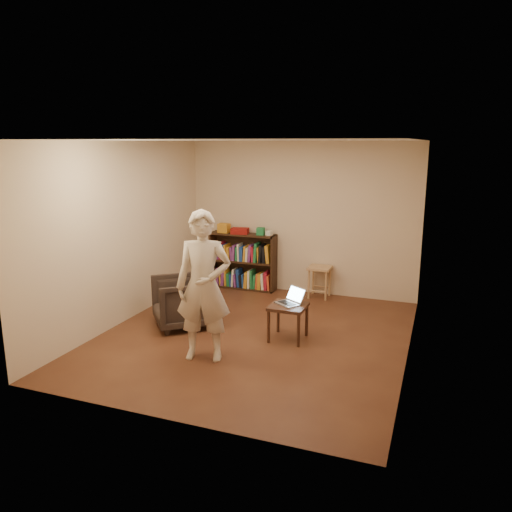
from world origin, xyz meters
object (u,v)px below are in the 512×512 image
at_px(armchair, 182,302).
at_px(side_table, 288,311).
at_px(laptop, 291,300).
at_px(stool, 320,273).
at_px(bookshelf, 243,264).
at_px(person, 204,286).

distance_m(armchair, side_table, 1.57).
height_order(side_table, laptop, laptop).
height_order(stool, armchair, armchair).
bearing_deg(laptop, side_table, -68.19).
distance_m(stool, side_table, 1.97).
height_order(bookshelf, person, person).
distance_m(bookshelf, armchair, 2.08).
height_order(bookshelf, armchair, bookshelf).
xyz_separation_m(stool, person, (-0.72, -2.89, 0.48)).
bearing_deg(armchair, side_table, 50.92).
distance_m(laptop, person, 1.32).
xyz_separation_m(bookshelf, laptop, (1.48, -1.96, 0.09)).
relative_size(side_table, person, 0.26).
bearing_deg(armchair, bookshelf, 136.61).
bearing_deg(laptop, person, -96.06).
height_order(armchair, laptop, armchair).
bearing_deg(armchair, person, 1.50).
height_order(armchair, side_table, armchair).
bearing_deg(laptop, stool, 124.26).
bearing_deg(person, bookshelf, 89.00).
bearing_deg(bookshelf, stool, -2.59).
height_order(stool, side_table, stool).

